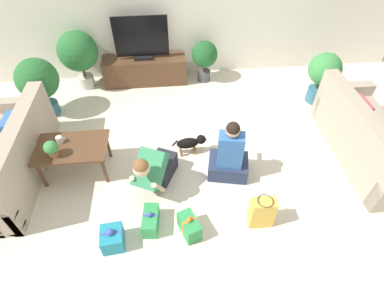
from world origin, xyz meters
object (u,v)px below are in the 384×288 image
(potted_plant_back_right, at_px, (204,56))
(mug, at_px, (60,140))
(tv, at_px, (141,40))
(potted_plant_back_left, at_px, (78,53))
(coffee_table, at_px, (72,150))
(potted_plant_corner_right, at_px, (324,73))
(gift_bag_a, at_px, (262,212))
(potted_plant_corner_left, at_px, (38,81))
(gift_box_a, at_px, (189,226))
(tv_console, at_px, (145,70))
(dog, at_px, (191,143))
(tabletop_plant, at_px, (51,148))
(gift_box_c, at_px, (112,238))
(sofa_right, at_px, (367,139))
(person_kneeling, at_px, (154,169))
(sofa_left, at_px, (9,159))
(person_sitting, at_px, (229,157))
(gift_box_b, at_px, (151,221))

(potted_plant_back_right, height_order, mug, potted_plant_back_right)
(tv, relative_size, potted_plant_back_left, 0.89)
(coffee_table, xyz_separation_m, mug, (-0.15, 0.09, 0.10))
(potted_plant_corner_right, bearing_deg, gift_bag_a, -124.96)
(potted_plant_corner_left, relative_size, gift_box_a, 2.78)
(tv_console, xyz_separation_m, potted_plant_back_right, (1.10, -0.05, 0.25))
(potted_plant_back_right, relative_size, gift_bag_a, 1.70)
(coffee_table, relative_size, dog, 1.81)
(coffee_table, bearing_deg, gift_box_a, -37.24)
(tabletop_plant, bearing_deg, potted_plant_corner_right, 18.87)
(tv_console, distance_m, potted_plant_back_left, 1.18)
(gift_box_c, height_order, gift_bag_a, gift_bag_a)
(sofa_right, relative_size, dog, 3.86)
(potted_plant_back_left, xyz_separation_m, person_kneeling, (1.25, -2.45, -0.34))
(tv_console, bearing_deg, dog, -71.05)
(potted_plant_back_left, distance_m, tabletop_plant, 2.23)
(sofa_left, distance_m, gift_box_c, 1.84)
(person_sitting, xyz_separation_m, dog, (-0.46, 0.45, -0.13))
(tv_console, height_order, potted_plant_corner_left, potted_plant_corner_left)
(sofa_right, bearing_deg, potted_plant_corner_right, 6.33)
(mug, bearing_deg, gift_box_b, -42.91)
(sofa_right, xyz_separation_m, potted_plant_back_left, (-4.21, 2.17, 0.38))
(sofa_right, xyz_separation_m, gift_box_a, (-2.59, -1.00, -0.18))
(coffee_table, distance_m, person_kneeling, 1.11)
(tv_console, distance_m, gift_bag_a, 3.46)
(sofa_left, bearing_deg, tv, 140.55)
(sofa_left, relative_size, mug, 16.23)
(coffee_table, xyz_separation_m, gift_box_a, (1.42, -1.08, -0.29))
(potted_plant_back_left, relative_size, gift_box_a, 2.98)
(sofa_right, bearing_deg, gift_bag_a, 118.84)
(tv, xyz_separation_m, person_kneeling, (0.15, -2.50, -0.50))
(potted_plant_back_left, relative_size, person_sitting, 1.11)
(coffee_table, xyz_separation_m, potted_plant_corner_left, (-0.70, 1.34, 0.20))
(potted_plant_back_left, relative_size, mug, 8.76)
(gift_bag_a, height_order, mug, mug)
(potted_plant_back_left, bearing_deg, tv_console, 2.61)
(coffee_table, bearing_deg, tabletop_plant, -142.12)
(tv, height_order, mug, tv)
(dog, height_order, mug, mug)
(sofa_left, xyz_separation_m, person_sitting, (2.87, -0.28, 0.04))
(potted_plant_back_right, distance_m, gift_box_c, 3.56)
(potted_plant_back_left, xyz_separation_m, potted_plant_corner_left, (-0.50, -0.75, -0.06))
(sofa_left, height_order, tv_console, sofa_left)
(potted_plant_corner_left, xyz_separation_m, gift_bag_a, (2.97, -2.39, -0.40))
(potted_plant_back_left, bearing_deg, gift_box_c, -76.75)
(person_kneeling, distance_m, gift_box_b, 0.64)
(mug, bearing_deg, gift_box_a, -36.83)
(potted_plant_back_right, relative_size, mug, 6.45)
(person_kneeling, distance_m, gift_box_a, 0.84)
(sofa_left, height_order, person_sitting, person_sitting)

